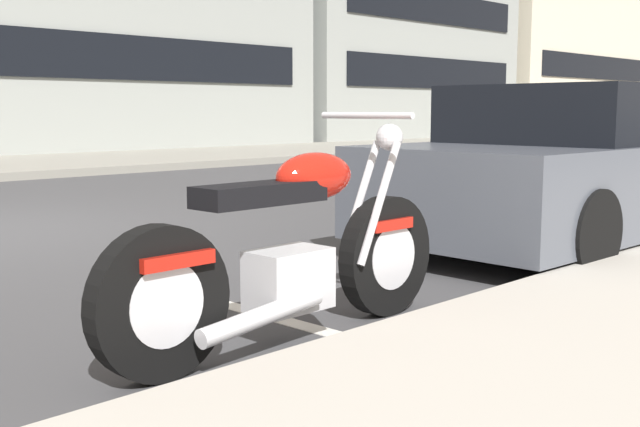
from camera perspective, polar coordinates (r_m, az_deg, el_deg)
The scene contains 5 objects.
sidewalk_far_curb at distance 21.04m, azimuth -0.63°, elevation 4.64°, with size 120.00×5.00×0.14m, color gray.
parking_stall_stripe at distance 4.31m, azimuth -2.66°, elevation -7.78°, with size 0.12×2.20×0.01m, color silver.
parked_motorcycle at distance 3.83m, azimuth -2.04°, elevation -3.03°, with size 2.17×0.62×1.13m.
parked_car_second_in_row at distance 7.25m, azimuth 18.62°, elevation 3.25°, with size 4.40×1.92×1.35m.
townhouse_far_uphill at distance 54.73m, azimuth 20.45°, elevation 11.33°, with size 12.19×10.83×10.37m.
Camera 1 is at (-2.82, -7.42, 1.14)m, focal length 43.82 mm.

